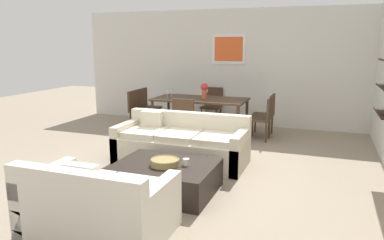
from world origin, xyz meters
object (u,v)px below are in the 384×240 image
(decorative_bowl, at_px, (165,162))
(dining_chair_right_near, at_px, (263,116))
(loveseat_white, at_px, (97,206))
(dining_table, at_px, (200,101))
(dining_chair_left_far, at_px, (147,104))
(wine_glass_left_near, at_px, (167,93))
(sofa_beige, at_px, (181,145))
(wine_glass_head, at_px, (206,91))
(candle_jar, at_px, (186,162))
(wine_glass_left_far, at_px, (171,90))
(dining_chair_left_near, at_px, (138,107))
(dining_chair_head, at_px, (212,103))
(centerpiece_vase, at_px, (204,89))
(coffee_table, at_px, (165,178))
(dining_chair_right_far, at_px, (267,112))
(dining_chair_foot, at_px, (185,117))

(decorative_bowl, distance_m, dining_chair_right_near, 3.22)
(loveseat_white, height_order, dining_table, loveseat_white)
(dining_chair_left_far, distance_m, wine_glass_left_near, 0.84)
(sofa_beige, relative_size, loveseat_white, 1.44)
(dining_chair_right_near, height_order, dining_chair_left_far, same)
(wine_glass_head, bearing_deg, candle_jar, -75.92)
(wine_glass_left_far, xyz_separation_m, wine_glass_left_near, (0.00, -0.24, -0.02))
(dining_chair_left_near, xyz_separation_m, dining_chair_head, (1.41, 1.12, 0.00))
(loveseat_white, relative_size, dining_table, 0.73)
(sofa_beige, distance_m, wine_glass_head, 2.61)
(centerpiece_vase, bearing_deg, dining_chair_head, 95.96)
(sofa_beige, height_order, wine_glass_head, wine_glass_head)
(wine_glass_left_far, bearing_deg, sofa_beige, -63.22)
(candle_jar, relative_size, wine_glass_left_far, 0.49)
(coffee_table, height_order, decorative_bowl, decorative_bowl)
(candle_jar, xyz_separation_m, dining_chair_right_near, (0.48, 3.04, 0.08))
(dining_chair_head, distance_m, wine_glass_left_far, 1.13)
(decorative_bowl, distance_m, dining_chair_right_far, 3.66)
(sofa_beige, relative_size, dining_chair_left_far, 2.40)
(dining_chair_left_far, distance_m, wine_glass_left_far, 0.78)
(sofa_beige, bearing_deg, wine_glass_left_far, 116.78)
(decorative_bowl, relative_size, dining_chair_right_far, 0.42)
(dining_chair_left_far, bearing_deg, wine_glass_head, 8.55)
(wine_glass_left_near, bearing_deg, decorative_bowl, -66.64)
(loveseat_white, relative_size, centerpiece_vase, 4.37)
(dining_chair_head, distance_m, centerpiece_vase, 1.02)
(dining_chair_right_far, bearing_deg, dining_table, -171.02)
(coffee_table, height_order, dining_chair_right_near, dining_chair_right_near)
(dining_chair_right_near, relative_size, dining_chair_left_far, 1.00)
(dining_chair_head, height_order, centerpiece_vase, centerpiece_vase)
(dining_table, xyz_separation_m, centerpiece_vase, (0.10, -0.01, 0.26))
(dining_chair_right_near, height_order, wine_glass_head, wine_glass_head)
(dining_chair_foot, bearing_deg, wine_glass_left_near, 132.99)
(loveseat_white, xyz_separation_m, decorative_bowl, (0.23, 1.17, 0.13))
(wine_glass_left_near, bearing_deg, coffee_table, -66.65)
(sofa_beige, distance_m, wine_glass_left_far, 2.54)
(dining_chair_foot, relative_size, wine_glass_head, 5.85)
(wine_glass_head, bearing_deg, dining_chair_foot, -90.00)
(loveseat_white, bearing_deg, dining_chair_head, 94.65)
(dining_chair_right_near, xyz_separation_m, dining_chair_left_far, (-2.81, 0.44, 0.00))
(wine_glass_left_near, relative_size, centerpiece_vase, 0.44)
(dining_chair_foot, distance_m, wine_glass_head, 1.38)
(dining_chair_head, bearing_deg, loveseat_white, -85.35)
(decorative_bowl, xyz_separation_m, wine_glass_head, (-0.67, 3.79, 0.43))
(dining_chair_left_far, height_order, wine_glass_left_far, wine_glass_left_far)
(centerpiece_vase, bearing_deg, coffee_table, -80.48)
(coffee_table, bearing_deg, dining_table, 101.09)
(dining_chair_left_far, relative_size, wine_glass_left_near, 5.94)
(coffee_table, relative_size, candle_jar, 14.41)
(dining_chair_right_near, xyz_separation_m, dining_chair_left_near, (-2.81, 0.00, 0.00))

